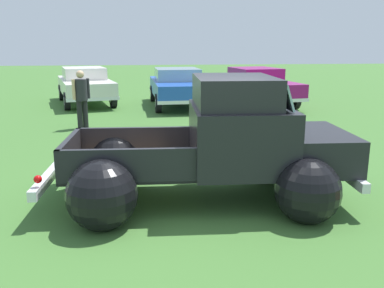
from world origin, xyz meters
The scene contains 6 objects.
ground_plane centered at (0.00, 0.00, 0.00)m, with size 80.00×80.00×0.00m, color #3D6B2D.
vintage_pickup_truck centered at (0.39, -0.02, 0.76)m, with size 4.69×2.90×1.96m.
show_car_0 centered at (-3.18, 10.98, 0.78)m, with size 2.92×4.83×1.43m.
show_car_1 centered at (0.46, 9.97, 0.79)m, with size 2.12×4.59×1.43m.
show_car_2 centered at (3.56, 9.94, 0.79)m, with size 2.66×4.82×1.43m.
spectator_0 centered at (-2.58, 5.91, 0.93)m, with size 0.49×0.47×1.64m.
Camera 1 is at (-0.77, -6.20, 2.42)m, focal length 39.22 mm.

